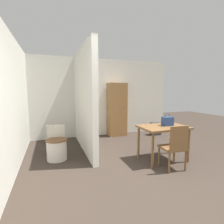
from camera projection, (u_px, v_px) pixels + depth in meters
name	position (u px, v px, depth m)	size (l,w,h in m)	color
ground_plane	(167.00, 199.00, 2.41)	(16.00, 16.00, 0.00)	#382D26
wall_back	(97.00, 98.00, 5.73)	(5.12, 0.12, 2.50)	silver
wall_left	(12.00, 103.00, 3.25)	(0.12, 4.66, 2.50)	silver
partition_wall	(84.00, 100.00, 4.34)	(0.12, 2.37, 2.50)	silver
dining_table	(163.00, 131.00, 3.68)	(0.98, 0.68, 0.74)	brown
wooden_chair	(175.00, 146.00, 3.23)	(0.43, 0.43, 0.86)	brown
toilet	(57.00, 146.00, 3.79)	(0.44, 0.59, 0.70)	silver
handbag	(167.00, 121.00, 3.72)	(0.21, 0.16, 0.25)	navy
wooden_cabinet	(117.00, 109.00, 5.72)	(0.59, 0.40, 1.72)	brown
space_heater	(156.00, 129.00, 5.87)	(0.31, 0.23, 0.41)	#2D2D33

